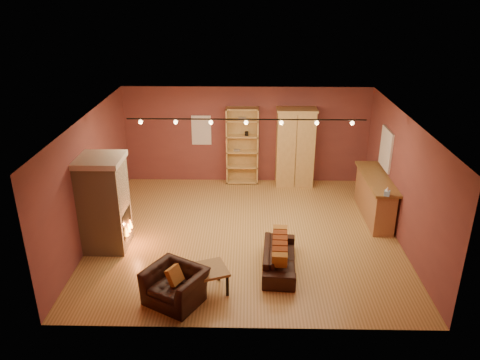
{
  "coord_description": "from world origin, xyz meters",
  "views": [
    {
      "loc": [
        0.07,
        -9.63,
        5.46
      ],
      "look_at": [
        -0.13,
        0.2,
        1.29
      ],
      "focal_mm": 35.0,
      "sensor_mm": 36.0,
      "label": 1
    }
  ],
  "objects_px": {
    "coffee_table": "(209,272)",
    "fireplace": "(105,203)",
    "armchair": "(175,280)",
    "bookcase": "(242,145)",
    "loveseat": "(280,253)",
    "armoire": "(295,147)",
    "bar_counter": "(374,197)"
  },
  "relations": [
    {
      "from": "armchair",
      "to": "coffee_table",
      "type": "xyz_separation_m",
      "value": [
        0.6,
        0.32,
        -0.03
      ]
    },
    {
      "from": "armchair",
      "to": "bookcase",
      "type": "bearing_deg",
      "value": 108.39
    },
    {
      "from": "fireplace",
      "to": "coffee_table",
      "type": "xyz_separation_m",
      "value": [
        2.38,
        -1.6,
        -0.64
      ]
    },
    {
      "from": "fireplace",
      "to": "coffee_table",
      "type": "distance_m",
      "value": 2.93
    },
    {
      "from": "fireplace",
      "to": "coffee_table",
      "type": "height_order",
      "value": "fireplace"
    },
    {
      "from": "bar_counter",
      "to": "coffee_table",
      "type": "relative_size",
      "value": 2.67
    },
    {
      "from": "armoire",
      "to": "bar_counter",
      "type": "relative_size",
      "value": 1.01
    },
    {
      "from": "fireplace",
      "to": "bar_counter",
      "type": "height_order",
      "value": "fireplace"
    },
    {
      "from": "fireplace",
      "to": "armchair",
      "type": "height_order",
      "value": "fireplace"
    },
    {
      "from": "bar_counter",
      "to": "armoire",
      "type": "bearing_deg",
      "value": 132.37
    },
    {
      "from": "armoire",
      "to": "bookcase",
      "type": "bearing_deg",
      "value": 173.57
    },
    {
      "from": "bookcase",
      "to": "bar_counter",
      "type": "relative_size",
      "value": 1.0
    },
    {
      "from": "armoire",
      "to": "armchair",
      "type": "xyz_separation_m",
      "value": [
        -2.64,
        -5.48,
        -0.69
      ]
    },
    {
      "from": "armchair",
      "to": "fireplace",
      "type": "bearing_deg",
      "value": 162.52
    },
    {
      "from": "bookcase",
      "to": "armchair",
      "type": "bearing_deg",
      "value": -101.42
    },
    {
      "from": "armoire",
      "to": "loveseat",
      "type": "bearing_deg",
      "value": -98.69
    },
    {
      "from": "coffee_table",
      "to": "fireplace",
      "type": "bearing_deg",
      "value": 146.07
    },
    {
      "from": "fireplace",
      "to": "coffee_table",
      "type": "relative_size",
      "value": 2.53
    },
    {
      "from": "bookcase",
      "to": "loveseat",
      "type": "distance_m",
      "value": 4.68
    },
    {
      "from": "armchair",
      "to": "bar_counter",
      "type": "bearing_deg",
      "value": 67.8
    },
    {
      "from": "fireplace",
      "to": "armchair",
      "type": "bearing_deg",
      "value": -47.29
    },
    {
      "from": "loveseat",
      "to": "armchair",
      "type": "distance_m",
      "value": 2.27
    },
    {
      "from": "armoire",
      "to": "bar_counter",
      "type": "distance_m",
      "value": 2.77
    },
    {
      "from": "bookcase",
      "to": "loveseat",
      "type": "bearing_deg",
      "value": -79.59
    },
    {
      "from": "armchair",
      "to": "loveseat",
      "type": "bearing_deg",
      "value": 59.21
    },
    {
      "from": "loveseat",
      "to": "armoire",
      "type": "bearing_deg",
      "value": -4.85
    },
    {
      "from": "fireplace",
      "to": "armchair",
      "type": "relative_size",
      "value": 1.76
    },
    {
      "from": "loveseat",
      "to": "coffee_table",
      "type": "xyz_separation_m",
      "value": [
        -1.38,
        -0.79,
        0.07
      ]
    },
    {
      "from": "loveseat",
      "to": "armchair",
      "type": "height_order",
      "value": "armchair"
    },
    {
      "from": "coffee_table",
      "to": "armoire",
      "type": "bearing_deg",
      "value": 68.39
    },
    {
      "from": "loveseat",
      "to": "armchair",
      "type": "xyz_separation_m",
      "value": [
        -1.98,
        -1.11,
        0.09
      ]
    },
    {
      "from": "armchair",
      "to": "coffee_table",
      "type": "height_order",
      "value": "armchair"
    }
  ]
}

